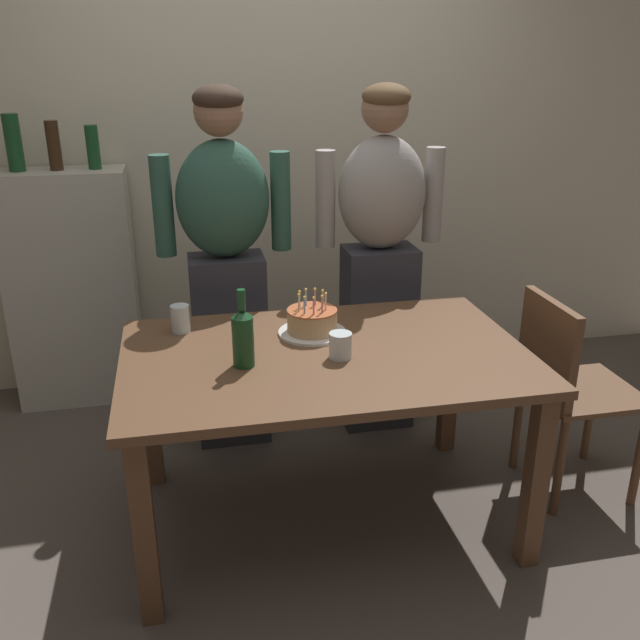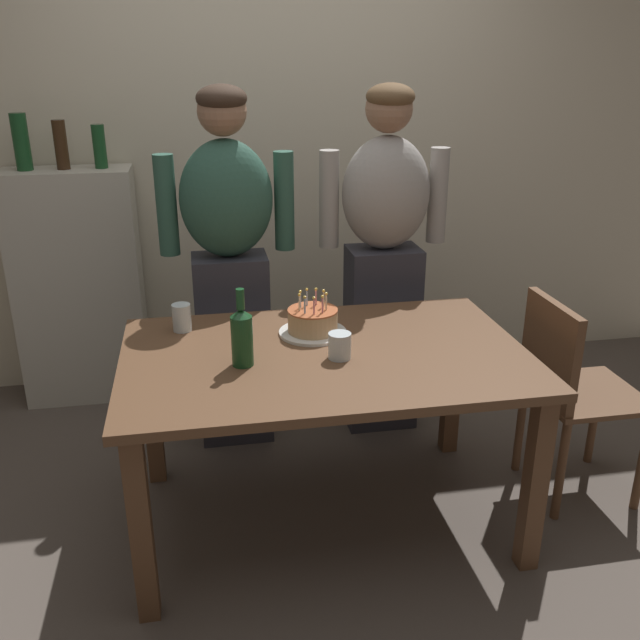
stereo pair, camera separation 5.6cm
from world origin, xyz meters
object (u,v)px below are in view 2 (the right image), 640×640
object	(u,v)px
wine_bottle	(242,336)
person_man_bearded	(230,266)
dining_chair	(568,383)
birthday_cake	(313,322)
person_woman_cardigan	(384,258)
water_glass_near	(182,318)
water_glass_far	(340,346)

from	to	relation	value
wine_bottle	person_man_bearded	distance (m)	0.79
dining_chair	birthday_cake	bearing A→B (deg)	80.20
birthday_cake	dining_chair	xyz separation A→B (m)	(1.03, -0.18, -0.27)
person_woman_cardigan	water_glass_near	bearing A→B (deg)	24.00
birthday_cake	dining_chair	size ratio (longest dim) A/B	0.31
person_man_bearded	person_woman_cardigan	xyz separation A→B (m)	(0.73, 0.00, 0.00)
wine_bottle	person_woman_cardigan	bearing A→B (deg)	47.19
birthday_cake	water_glass_near	world-z (taller)	birthday_cake
person_woman_cardigan	dining_chair	xyz separation A→B (m)	(0.59, -0.73, -0.36)
water_glass_near	water_glass_far	world-z (taller)	water_glass_near
water_glass_far	person_woman_cardigan	world-z (taller)	person_woman_cardigan
water_glass_far	wine_bottle	size ratio (longest dim) A/B	0.34
birthday_cake	water_glass_near	distance (m)	0.52
water_glass_near	person_woman_cardigan	xyz separation A→B (m)	(0.95, 0.42, 0.08)
person_woman_cardigan	wine_bottle	bearing A→B (deg)	47.19
water_glass_far	person_man_bearded	size ratio (longest dim) A/B	0.06
person_man_bearded	dining_chair	size ratio (longest dim) A/B	1.90
water_glass_far	wine_bottle	world-z (taller)	wine_bottle
wine_bottle	dining_chair	world-z (taller)	wine_bottle
water_glass_far	water_glass_near	bearing A→B (deg)	146.24
birthday_cake	dining_chair	world-z (taller)	birthday_cake
water_glass_far	dining_chair	world-z (taller)	dining_chair
person_man_bearded	dining_chair	xyz separation A→B (m)	(1.32, -0.73, -0.36)
birthday_cake	dining_chair	distance (m)	1.08
person_woman_cardigan	dining_chair	size ratio (longest dim) A/B	1.90
person_man_bearded	person_woman_cardigan	world-z (taller)	same
wine_bottle	dining_chair	xyz separation A→B (m)	(1.32, 0.06, -0.34)
water_glass_near	person_woman_cardigan	world-z (taller)	person_woman_cardigan
water_glass_near	person_man_bearded	world-z (taller)	person_man_bearded
wine_bottle	person_man_bearded	xyz separation A→B (m)	(0.01, 0.79, 0.02)
water_glass_far	person_man_bearded	xyz separation A→B (m)	(-0.34, 0.80, 0.09)
birthday_cake	wine_bottle	xyz separation A→B (m)	(-0.29, -0.24, 0.06)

